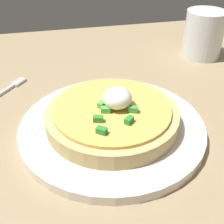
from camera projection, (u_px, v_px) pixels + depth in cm
name	position (u px, v px, depth cm)	size (l,w,h in cm)	color
dining_table	(144.00, 111.00, 50.32)	(96.62, 78.40, 3.27)	#97815D
plate	(112.00, 127.00, 42.78)	(26.53, 26.53, 1.37)	silver
pizza	(112.00, 115.00, 41.55)	(18.69, 18.69, 5.61)	tan
cup_near	(203.00, 35.00, 62.44)	(8.20, 8.20, 9.69)	silver
fork	(5.00, 91.00, 52.09)	(8.39, 10.09, 0.50)	#B7B7BC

